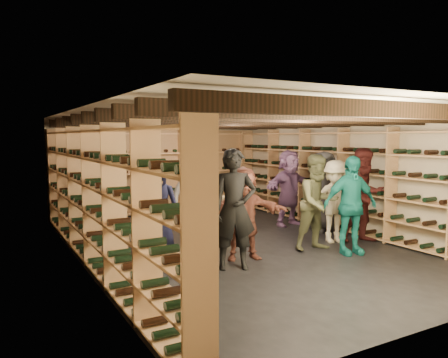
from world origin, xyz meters
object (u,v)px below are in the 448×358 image
person_2 (318,203)px  person_6 (156,206)px  person_4 (350,205)px  person_11 (289,188)px  crate_stack_left (231,211)px  crate_stack_right (195,216)px  person_3 (335,202)px  person_12 (324,191)px  person_1 (234,209)px  person_7 (209,204)px  person_8 (365,195)px  crate_loose (213,225)px  person_5 (244,213)px  person_9 (192,195)px

person_2 → person_6: bearing=157.4°
person_4 → person_11: bearing=89.5°
crate_stack_left → person_11: (1.21, -0.48, 0.51)m
crate_stack_right → person_3: (1.51, -2.91, 0.60)m
person_4 → person_12: 1.80m
person_1 → person_7: person_1 is taller
person_3 → person_8: bearing=-13.7°
person_1 → person_8: person_1 is taller
person_3 → person_8: size_ratio=0.87×
person_1 → person_3: size_ratio=1.17×
crate_stack_right → person_11: bearing=-35.1°
person_11 → person_3: bearing=-106.1°
crate_loose → person_11: (1.67, -0.48, 0.76)m
person_1 → person_4: (2.12, -0.22, -0.07)m
person_12 → person_4: bearing=-114.7°
crate_stack_left → person_12: size_ratio=0.41×
person_3 → person_7: size_ratio=1.04×
person_1 → person_11: 3.49m
person_5 → person_11: (2.31, 1.82, 0.09)m
person_4 → person_8: bearing=42.2°
person_6 → crate_stack_left: bearing=52.2°
person_12 → person_8: bearing=-86.8°
crate_stack_left → person_11: person_11 is taller
crate_stack_right → person_6: 2.61m
person_1 → person_2: size_ratio=1.08×
person_2 → crate_loose: bearing=112.1°
crate_stack_right → person_4: (1.15, -3.64, 0.66)m
person_7 → person_2: bearing=-29.3°
person_5 → person_6: person_6 is taller
crate_stack_right → crate_loose: size_ratio=1.01×
crate_loose → person_8: 3.20m
person_7 → person_12: size_ratio=0.89×
person_9 → crate_stack_right: bearing=39.2°
person_4 → person_11: person_11 is taller
crate_stack_right → person_2: bearing=-75.1°
person_5 → person_8: 2.57m
person_11 → person_4: bearing=-112.1°
crate_stack_right → person_4: bearing=-72.4°
person_1 → person_3: bearing=32.3°
crate_stack_left → person_8: 2.89m
crate_loose → person_3: size_ratio=0.32×
crate_stack_left → person_9: size_ratio=0.40×
crate_stack_right → person_5: 3.15m
crate_stack_right → person_9: bearing=-118.0°
person_6 → person_9: 1.14m
person_1 → person_12: (2.97, 1.37, -0.06)m
person_12 → person_7: bearing=178.4°
person_6 → person_8: 3.85m
person_6 → person_9: person_9 is taller
crate_stack_right → person_5: person_5 is taller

